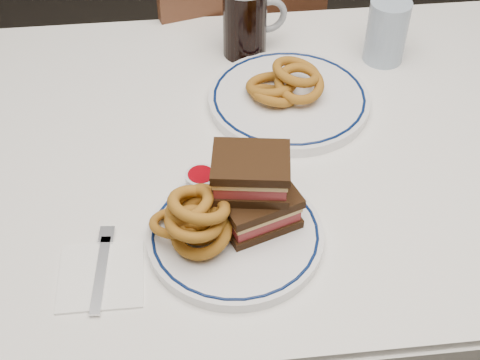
{
  "coord_description": "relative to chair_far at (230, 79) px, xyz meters",
  "views": [
    {
      "loc": [
        -0.11,
        -0.88,
        1.52
      ],
      "look_at": [
        -0.03,
        -0.18,
        0.84
      ],
      "focal_mm": 50.0,
      "sensor_mm": 36.0,
      "label": 1
    }
  ],
  "objects": [
    {
      "name": "onion_rings_main",
      "position": [
        -0.13,
        -0.8,
        0.34
      ],
      "size": [
        0.13,
        0.13,
        0.11
      ],
      "color": "brown",
      "rests_on": "main_plate"
    },
    {
      "name": "chair_far",
      "position": [
        0.0,
        0.0,
        0.0
      ],
      "size": [
        0.49,
        0.49,
        0.87
      ],
      "color": "#462616",
      "rests_on": "floor"
    },
    {
      "name": "dining_table",
      "position": [
        -0.03,
        -0.58,
        0.17
      ],
      "size": [
        1.27,
        0.87,
        0.75
      ],
      "color": "white",
      "rests_on": "floor"
    },
    {
      "name": "reuben_sandwich",
      "position": [
        -0.04,
        -0.77,
        0.35
      ],
      "size": [
        0.14,
        0.13,
        0.12
      ],
      "color": "black",
      "rests_on": "main_plate"
    },
    {
      "name": "napkin_fork",
      "position": [
        -0.27,
        -0.84,
        0.28
      ],
      "size": [
        0.12,
        0.16,
        0.01
      ],
      "color": "white",
      "rests_on": "dining_table"
    },
    {
      "name": "main_plate",
      "position": [
        -0.07,
        -0.8,
        0.29
      ],
      "size": [
        0.27,
        0.27,
        0.02
      ],
      "color": "white",
      "rests_on": "dining_table"
    },
    {
      "name": "onion_rings_far",
      "position": [
        0.06,
        -0.47,
        0.32
      ],
      "size": [
        0.14,
        0.11,
        0.09
      ],
      "color": "brown",
      "rests_on": "far_plate"
    },
    {
      "name": "ketchup_ramekin",
      "position": [
        -0.11,
        -0.7,
        0.31
      ],
      "size": [
        0.05,
        0.05,
        0.03
      ],
      "color": "silver",
      "rests_on": "main_plate"
    },
    {
      "name": "far_plate",
      "position": [
        0.07,
        -0.48,
        0.29
      ],
      "size": [
        0.3,
        0.3,
        0.02
      ],
      "color": "white",
      "rests_on": "dining_table"
    },
    {
      "name": "beer_mug",
      "position": [
        0.01,
        -0.3,
        0.35
      ],
      "size": [
        0.13,
        0.09,
        0.15
      ],
      "color": "black",
      "rests_on": "dining_table"
    },
    {
      "name": "water_glass",
      "position": [
        0.28,
        -0.35,
        0.34
      ],
      "size": [
        0.08,
        0.08,
        0.13
      ],
      "primitive_type": "cylinder",
      "color": "#97ACC3",
      "rests_on": "dining_table"
    }
  ]
}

